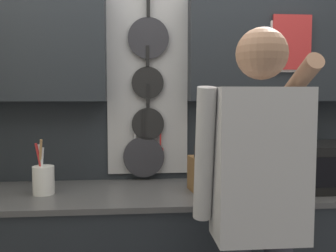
# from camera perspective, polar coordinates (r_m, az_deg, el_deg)

# --- Properties ---
(back_wall_unit) EXTENTS (3.17, 0.23, 2.50)m
(back_wall_unit) POSITION_cam_1_polar(r_m,az_deg,el_deg) (2.41, 1.47, 5.52)
(back_wall_unit) COLOR #23282D
(back_wall_unit) RESTS_ON ground_plane
(microwave) EXTENTS (0.50, 0.38, 0.27)m
(microwave) POSITION_cam_1_polar(r_m,az_deg,el_deg) (2.38, 22.00, -5.64)
(microwave) COLOR black
(microwave) RESTS_ON base_cabinet_counter
(knife_block) EXTENTS (0.13, 0.16, 0.27)m
(knife_block) POSITION_cam_1_polar(r_m,az_deg,el_deg) (2.16, 4.89, -7.18)
(knife_block) COLOR brown
(knife_block) RESTS_ON base_cabinet_counter
(utensil_crock) EXTENTS (0.12, 0.12, 0.31)m
(utensil_crock) POSITION_cam_1_polar(r_m,az_deg,el_deg) (2.19, -18.47, -7.66)
(utensil_crock) COLOR white
(utensil_crock) RESTS_ON base_cabinet_counter
(person) EXTENTS (0.54, 0.63, 1.74)m
(person) POSITION_cam_1_polar(r_m,az_deg,el_deg) (1.65, 13.59, -10.17)
(person) COLOR #383842
(person) RESTS_ON ground_plane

